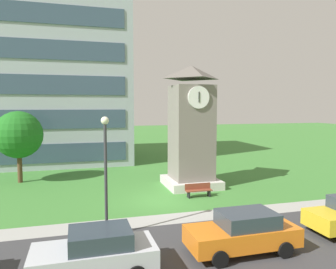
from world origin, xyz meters
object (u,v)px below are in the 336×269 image
(parked_car_silver, at_px, (96,252))
(street_lamp, at_px, (106,163))
(tree_by_building, at_px, (19,135))
(parked_car_orange, at_px, (243,232))
(clock_tower, at_px, (191,134))
(park_bench, at_px, (198,190))

(parked_car_silver, bearing_deg, street_lamp, 78.82)
(tree_by_building, height_order, parked_car_orange, tree_by_building)
(street_lamp, xyz_separation_m, tree_by_building, (-5.64, 12.76, 0.32))
(tree_by_building, distance_m, parked_car_orange, 19.49)
(street_lamp, bearing_deg, parked_car_silver, -101.18)
(clock_tower, height_order, tree_by_building, clock_tower)
(park_bench, distance_m, parked_car_orange, 8.29)
(parked_car_orange, bearing_deg, clock_tower, 81.23)
(parked_car_silver, bearing_deg, tree_by_building, 107.08)
(tree_by_building, bearing_deg, street_lamp, -66.14)
(clock_tower, distance_m, parked_car_orange, 11.63)
(street_lamp, relative_size, parked_car_silver, 1.28)
(clock_tower, xyz_separation_m, tree_by_building, (-12.63, 4.79, -0.18))
(parked_car_orange, bearing_deg, tree_by_building, 124.52)
(parked_car_silver, relative_size, parked_car_orange, 0.95)
(clock_tower, relative_size, street_lamp, 1.62)
(park_bench, bearing_deg, street_lamp, -141.92)
(street_lamp, distance_m, parked_car_silver, 4.35)
(street_lamp, relative_size, tree_by_building, 0.98)
(street_lamp, relative_size, parked_car_orange, 1.22)
(clock_tower, height_order, parked_car_silver, clock_tower)
(street_lamp, bearing_deg, park_bench, 38.08)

